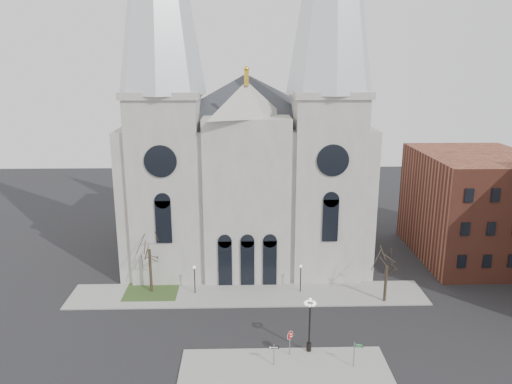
{
  "coord_description": "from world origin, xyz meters",
  "views": [
    {
      "loc": [
        -0.49,
        -40.49,
        25.82
      ],
      "look_at": [
        0.84,
        8.0,
        12.88
      ],
      "focal_mm": 35.0,
      "sensor_mm": 36.0,
      "label": 1
    }
  ],
  "objects_px": {
    "globe_lamp": "(310,318)",
    "street_name_sign": "(355,353)",
    "stop_sign": "(290,338)",
    "one_way_sign": "(274,351)"
  },
  "relations": [
    {
      "from": "globe_lamp",
      "to": "street_name_sign",
      "type": "relative_size",
      "value": 2.26
    },
    {
      "from": "stop_sign",
      "to": "globe_lamp",
      "type": "height_order",
      "value": "globe_lamp"
    },
    {
      "from": "stop_sign",
      "to": "globe_lamp",
      "type": "relative_size",
      "value": 0.45
    },
    {
      "from": "stop_sign",
      "to": "street_name_sign",
      "type": "height_order",
      "value": "stop_sign"
    },
    {
      "from": "stop_sign",
      "to": "globe_lamp",
      "type": "distance_m",
      "value": 2.49
    },
    {
      "from": "stop_sign",
      "to": "globe_lamp",
      "type": "xyz_separation_m",
      "value": [
        1.81,
        0.56,
        1.61
      ]
    },
    {
      "from": "globe_lamp",
      "to": "street_name_sign",
      "type": "distance_m",
      "value": 4.83
    },
    {
      "from": "stop_sign",
      "to": "one_way_sign",
      "type": "xyz_separation_m",
      "value": [
        -1.51,
        -1.52,
        -0.36
      ]
    },
    {
      "from": "one_way_sign",
      "to": "street_name_sign",
      "type": "bearing_deg",
      "value": -3.01
    },
    {
      "from": "one_way_sign",
      "to": "street_name_sign",
      "type": "height_order",
      "value": "street_name_sign"
    }
  ]
}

